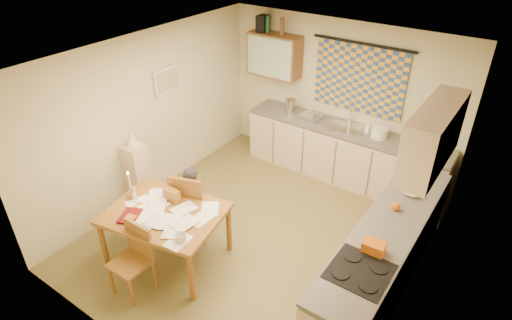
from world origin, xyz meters
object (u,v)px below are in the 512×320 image
Objects in this scene: dining_table at (168,235)px; shelf_stand at (138,177)px; chair_far at (194,214)px; person at (193,202)px; counter_back at (343,154)px; stove at (354,304)px; counter_right at (382,259)px.

shelf_stand is at bearing 143.15° from dining_table.
chair_far is 1.10m from shelf_stand.
person is at bearing -1.13° from shelf_stand.
person is at bearing -112.56° from counter_back.
dining_table is 1.29m from shelf_stand.
dining_table is 1.48× the size of shelf_stand.
stove is at bearing -3.90° from dining_table.
stove is 0.85× the size of person.
dining_table is 0.57m from person.
person is at bearing 136.14° from chair_far.
stove is at bearing 154.09° from chair_far.
person reaches higher than shelf_stand.
counter_right is at bearing 90.00° from stove.
shelf_stand is (-2.13, -2.44, 0.07)m from counter_back.
dining_table is at bearing -108.00° from counter_back.
dining_table is 0.57m from chair_far.
person is at bearing 84.13° from dining_table.
counter_right is at bearing -173.99° from person.
counter_back is 2.67m from chair_far.
chair_far is at bearing -168.29° from counter_right.
counter_back is 3.24m from shelf_stand.
counter_back and counter_right have the same top height.
person is (-2.43, -0.52, 0.09)m from counter_right.
counter_back is 3.04× the size of person.
person is (-1.02, -2.46, 0.09)m from counter_back.
person is (0.03, -0.01, 0.23)m from chair_far.
stove is 2.40m from dining_table.
stove is 0.89× the size of shelf_stand.
shelf_stand is at bearing 175.34° from stove.
chair_far is at bearing -30.55° from person.
dining_table is at bearing 78.00° from chair_far.
dining_table is (-2.39, -0.28, -0.08)m from stove.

